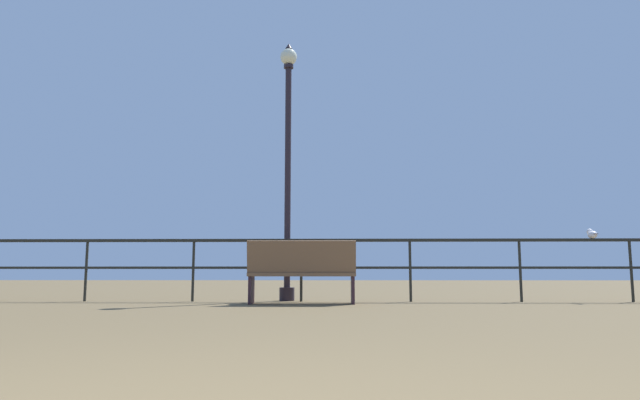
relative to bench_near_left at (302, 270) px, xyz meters
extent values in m
cube|color=black|center=(-0.05, 0.71, 0.48)|extent=(21.32, 0.05, 0.05)
cube|color=black|center=(-0.05, 0.71, 0.04)|extent=(21.32, 0.04, 0.04)
cylinder|color=black|center=(-3.60, 0.71, -0.01)|extent=(0.04, 0.04, 0.99)
cylinder|color=black|center=(-1.82, 0.71, -0.01)|extent=(0.04, 0.04, 0.99)
cylinder|color=black|center=(-0.05, 0.71, -0.01)|extent=(0.04, 0.04, 0.99)
cylinder|color=black|center=(1.73, 0.71, -0.01)|extent=(0.04, 0.04, 0.99)
cylinder|color=black|center=(3.51, 0.71, -0.01)|extent=(0.04, 0.04, 0.99)
cylinder|color=black|center=(5.28, 0.71, -0.01)|extent=(0.04, 0.04, 0.99)
cube|color=brown|center=(0.00, 0.09, -0.07)|extent=(1.63, 0.51, 0.05)
cube|color=brown|center=(0.00, -0.13, 0.18)|extent=(1.62, 0.15, 0.51)
cube|color=#321D25|center=(0.77, 0.10, -0.29)|extent=(0.04, 0.44, 0.44)
cube|color=#321D25|center=(0.77, 0.30, 0.07)|extent=(0.04, 0.34, 0.04)
cube|color=#321D25|center=(-0.77, 0.08, -0.29)|extent=(0.04, 0.44, 0.44)
cube|color=#321D25|center=(-0.77, 0.28, 0.07)|extent=(0.04, 0.34, 0.04)
cylinder|color=black|center=(-0.30, 0.94, -0.40)|extent=(0.25, 0.25, 0.22)
cylinder|color=black|center=(-0.30, 0.94, 1.61)|extent=(0.10, 0.10, 3.81)
cylinder|color=black|center=(-0.30, 0.94, 3.55)|extent=(0.17, 0.17, 0.06)
sphere|color=silver|center=(-0.30, 0.94, 3.72)|extent=(0.30, 0.30, 0.30)
cone|color=black|center=(-0.30, 0.94, 3.92)|extent=(0.13, 0.13, 0.10)
ellipsoid|color=white|center=(4.70, 0.71, 0.57)|extent=(0.14, 0.23, 0.12)
ellipsoid|color=gray|center=(4.70, 0.71, 0.59)|extent=(0.11, 0.21, 0.04)
sphere|color=white|center=(4.70, 0.81, 0.62)|extent=(0.10, 0.10, 0.10)
cone|color=gold|center=(4.71, 0.88, 0.62)|extent=(0.04, 0.05, 0.04)
cube|color=gray|center=(4.69, 0.58, 0.57)|extent=(0.06, 0.08, 0.02)
camera|label=1|loc=(0.47, -8.45, -0.02)|focal=31.27mm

